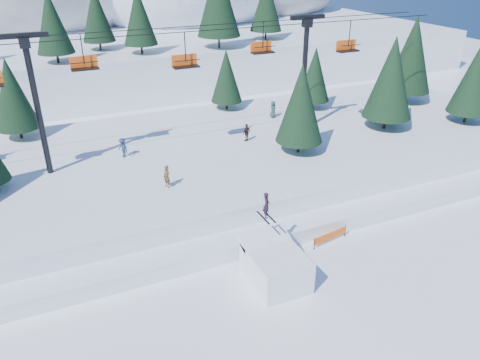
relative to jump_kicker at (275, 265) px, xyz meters
name	(u,v)px	position (x,y,z in m)	size (l,w,h in m)	color
ground	(261,316)	(-2.08, -2.38, -1.14)	(160.00, 160.00, 0.00)	white
mid_shelf	(166,167)	(-2.08, 15.62, 0.11)	(70.00, 22.00, 2.50)	white
berm	(208,233)	(-2.08, 5.62, -0.59)	(70.00, 6.00, 1.10)	white
mountain_ridge	(43,1)	(-7.15, 70.98, 8.50)	(119.00, 60.00, 26.46)	white
jump_kicker	(275,265)	(0.00, 0.00, 0.00)	(3.03, 4.29, 5.21)	white
chairlift	(172,70)	(-1.02, 15.67, 8.18)	(46.00, 3.21, 10.28)	black
conifer_stand	(194,95)	(0.71, 15.76, 5.93)	(61.08, 17.65, 10.07)	black
distant_skiers	(149,149)	(-3.53, 15.06, 2.18)	(30.30, 11.21, 1.68)	#352A43
banner_near	(330,236)	(5.25, 2.01, -0.60)	(2.82, 0.53, 0.90)	black
banner_far	(333,218)	(6.72, 3.83, -0.60)	(2.84, 0.36, 0.90)	black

